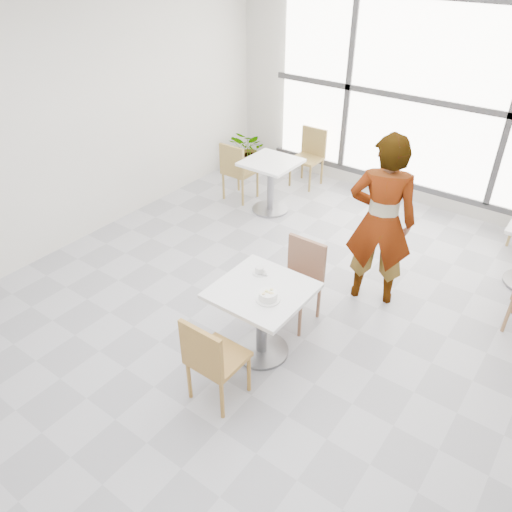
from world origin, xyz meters
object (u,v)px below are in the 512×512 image
Objects in this scene: main_table at (262,309)px; coffee_cup at (260,271)px; bg_chair_left_near at (237,168)px; plant_left at (249,150)px; oatmeal_bowl at (268,296)px; bg_chair_left_far at (310,153)px; chair_near at (211,357)px; chair_far at (300,276)px; bg_table_left at (271,179)px; person at (381,222)px.

coffee_cup is at bearing 130.89° from main_table.
bg_chair_left_near reaches higher than plant_left.
bg_chair_left_far is at bearing 115.99° from oatmeal_bowl.
chair_far is (-0.02, 1.38, 0.00)m from chair_near.
chair_near is 4.14× the size of oatmeal_bowl.
chair_far reaches higher than main_table.
bg_chair_left_far is 1.27× the size of plant_left.
bg_table_left is 1.11m from bg_chair_left_far.
person reaches higher than oatmeal_bowl.
plant_left is at bearing -52.11° from person.
main_table is 5.03× the size of coffee_cup.
person is at bearing 64.05° from coffee_cup.
coffee_cup is (-0.29, 0.27, -0.01)m from oatmeal_bowl.
oatmeal_bowl is at bearing -50.83° from plant_left.
chair_far and bg_chair_left_far have the same top height.
oatmeal_bowl is at bearing -100.62° from chair_near.
bg_chair_left_far is (-2.07, 2.09, -0.43)m from person.
oatmeal_bowl is 0.11× the size of person.
main_table is 1.17× the size of plant_left.
plant_left is (-2.81, 3.45, -0.45)m from oatmeal_bowl.
oatmeal_bowl reaches higher than bg_table_left.
coffee_cup is 1.39m from person.
chair_near is 1.27× the size of plant_left.
chair_near reaches higher than plant_left.
main_table is 0.43× the size of person.
coffee_cup reaches higher than bg_table_left.
bg_chair_left_near is (-2.16, 1.71, 0.00)m from chair_far.
bg_chair_left_near reaches higher than bg_table_left.
coffee_cup is at bearing 43.72° from person.
person is 3.73m from plant_left.
bg_chair_left_far reaches higher than plant_left.
bg_chair_left_near is at bearing -62.42° from plant_left.
chair_far and bg_chair_left_near have the same top height.
bg_table_left is at bearing -46.10° from person.
main_table is 2.88m from bg_table_left.
chair_far reaches higher than bg_table_left.
person is (0.45, 1.42, 0.41)m from main_table.
chair_near reaches higher than bg_table_left.
main_table is at bearing -51.40° from plant_left.
coffee_cup is 0.09× the size of person.
chair_far is 0.83m from oatmeal_bowl.
oatmeal_bowl is at bearing -35.44° from main_table.
chair_far is at bearing 141.62° from bg_chair_left_near.
chair_near reaches higher than main_table.
main_table is at bearing 132.39° from bg_chair_left_near.
chair_far is at bearing 73.41° from coffee_cup.
main_table is 0.92× the size of chair_near.
bg_chair_left_near is at bearing 132.39° from main_table.
person is (0.60, 1.24, 0.15)m from coffee_cup.
bg_chair_left_near is (-2.62, 0.96, -0.43)m from person.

